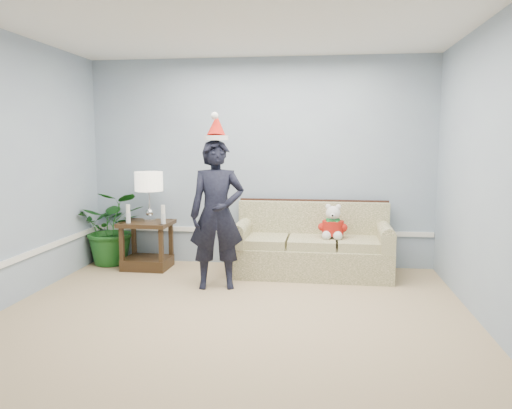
{
  "coord_description": "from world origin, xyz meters",
  "views": [
    {
      "loc": [
        0.8,
        -3.99,
        1.63
      ],
      "look_at": [
        0.08,
        1.55,
        0.92
      ],
      "focal_mm": 35.0,
      "sensor_mm": 36.0,
      "label": 1
    }
  ],
  "objects_px": {
    "side_table": "(147,250)",
    "man": "(217,215)",
    "table_lamp": "(149,184)",
    "houseplant": "(113,227)",
    "sofa": "(312,248)",
    "teddy_bear": "(333,226)"
  },
  "relations": [
    {
      "from": "side_table",
      "to": "man",
      "type": "bearing_deg",
      "value": -33.48
    },
    {
      "from": "side_table",
      "to": "man",
      "type": "relative_size",
      "value": 0.39
    },
    {
      "from": "side_table",
      "to": "table_lamp",
      "type": "distance_m",
      "value": 0.86
    },
    {
      "from": "houseplant",
      "to": "side_table",
      "type": "bearing_deg",
      "value": -18.06
    },
    {
      "from": "table_lamp",
      "to": "houseplant",
      "type": "bearing_deg",
      "value": 167.23
    },
    {
      "from": "sofa",
      "to": "side_table",
      "type": "relative_size",
      "value": 2.97
    },
    {
      "from": "man",
      "to": "teddy_bear",
      "type": "distance_m",
      "value": 1.46
    },
    {
      "from": "teddy_bear",
      "to": "houseplant",
      "type": "bearing_deg",
      "value": -179.44
    },
    {
      "from": "teddy_bear",
      "to": "sofa",
      "type": "bearing_deg",
      "value": 166.9
    },
    {
      "from": "man",
      "to": "houseplant",
      "type": "bearing_deg",
      "value": 139.62
    },
    {
      "from": "houseplant",
      "to": "man",
      "type": "xyz_separation_m",
      "value": [
        1.6,
        -0.88,
        0.33
      ]
    },
    {
      "from": "sofa",
      "to": "teddy_bear",
      "type": "relative_size",
      "value": 4.52
    },
    {
      "from": "man",
      "to": "teddy_bear",
      "type": "relative_size",
      "value": 3.91
    },
    {
      "from": "man",
      "to": "teddy_bear",
      "type": "bearing_deg",
      "value": 15.6
    },
    {
      "from": "side_table",
      "to": "man",
      "type": "distance_m",
      "value": 1.41
    },
    {
      "from": "table_lamp",
      "to": "teddy_bear",
      "type": "height_order",
      "value": "table_lamp"
    },
    {
      "from": "sofa",
      "to": "side_table",
      "type": "distance_m",
      "value": 2.11
    },
    {
      "from": "side_table",
      "to": "table_lamp",
      "type": "height_order",
      "value": "table_lamp"
    },
    {
      "from": "houseplant",
      "to": "man",
      "type": "height_order",
      "value": "man"
    },
    {
      "from": "table_lamp",
      "to": "houseplant",
      "type": "distance_m",
      "value": 0.83
    },
    {
      "from": "sofa",
      "to": "man",
      "type": "relative_size",
      "value": 1.15
    },
    {
      "from": "side_table",
      "to": "table_lamp",
      "type": "bearing_deg",
      "value": 57.67
    }
  ]
}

